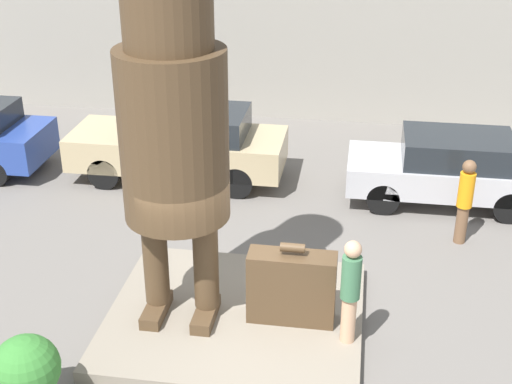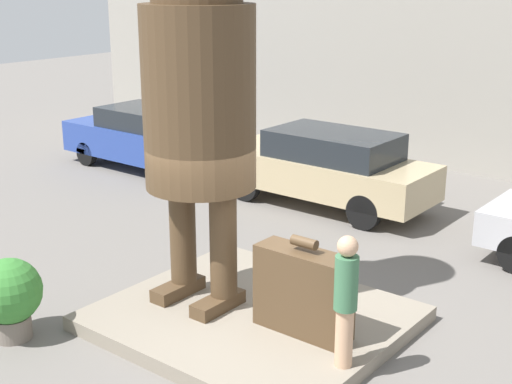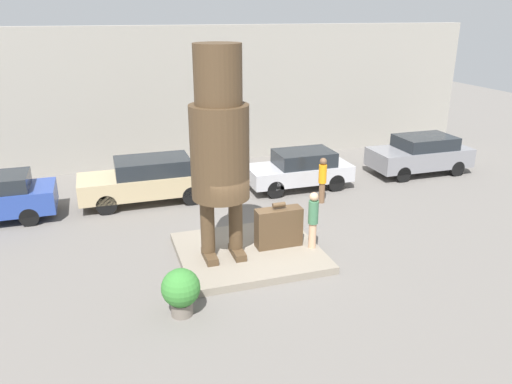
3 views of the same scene
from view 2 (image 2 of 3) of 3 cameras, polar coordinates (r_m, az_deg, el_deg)
ground_plane at (r=10.29m, az=-0.29°, el=-10.58°), size 60.00×60.00×0.00m
pedestal at (r=10.24m, az=-0.29°, el=-10.06°), size 3.96×3.52×0.21m
statue_figure at (r=9.63m, az=-4.62°, el=9.60°), size 1.54×1.54×5.68m
giant_suitcase at (r=9.45m, az=3.80°, el=-7.94°), size 1.33×0.46×1.33m
tourist at (r=8.57m, az=7.19°, el=-8.28°), size 0.29×0.29×1.68m
parked_car_blue at (r=18.33m, az=-8.85°, el=4.42°), size 4.37×1.74×1.57m
parked_car_tan at (r=15.18m, az=5.59°, el=2.08°), size 4.77×1.79×1.64m
planter_pot at (r=10.23m, az=-19.14°, el=-7.77°), size 0.89×0.89×1.15m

